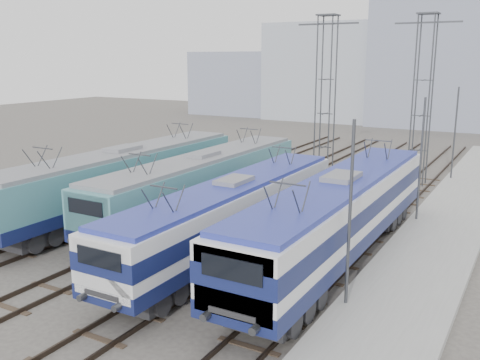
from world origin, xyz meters
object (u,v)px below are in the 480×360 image
mast_front (350,219)px  mast_rear (455,135)px  locomotive_center_right (232,211)px  locomotive_far_right (339,212)px  catenary_tower_east (423,92)px  mast_mid (421,162)px  locomotive_center_left (201,181)px  catenary_tower_west (326,91)px  locomotive_far_left (121,176)px

mast_front → mast_rear: bearing=90.0°
locomotive_center_right → locomotive_far_right: 4.78m
catenary_tower_east → mast_mid: size_ratio=1.71×
locomotive_center_left → catenary_tower_west: bearing=80.3°
catenary_tower_west → catenary_tower_east: bearing=17.1°
catenary_tower_west → mast_mid: bearing=-42.9°
mast_front → mast_mid: same height
locomotive_center_left → locomotive_far_right: 9.37m
locomotive_center_left → mast_mid: bearing=25.5°
catenary_tower_east → catenary_tower_west: bearing=-162.9°
locomotive_far_right → mast_rear: bearing=84.7°
locomotive_center_right → mast_mid: (6.35, 9.38, 1.30)m
locomotive_center_right → locomotive_far_right: (4.50, 1.60, 0.21)m
locomotive_center_left → mast_rear: mast_rear is taller
mast_mid → mast_rear: size_ratio=1.00×
locomotive_center_right → catenary_tower_east: (4.25, 19.38, 4.44)m
catenary_tower_east → locomotive_center_right: bearing=-102.4°
locomotive_far_left → locomotive_center_left: locomotive_far_left is taller
locomotive_far_left → mast_rear: 24.26m
locomotive_far_right → catenary_tower_east: (-0.25, 17.77, 4.24)m
catenary_tower_east → locomotive_center_left: bearing=-120.0°
mast_rear → locomotive_far_right: bearing=-95.3°
locomotive_far_left → locomotive_center_left: bearing=19.2°
locomotive_far_left → mast_rear: size_ratio=2.68×
catenary_tower_east → mast_rear: (2.10, 2.00, -3.14)m
locomotive_center_left → mast_front: bearing=-32.1°
locomotive_far_left → mast_front: size_ratio=2.68×
locomotive_far_right → catenary_tower_east: bearing=90.8°
mast_front → locomotive_center_left: bearing=147.9°
locomotive_far_left → mast_front: bearing=-18.9°
locomotive_center_left → mast_rear: size_ratio=2.56×
locomotive_center_right → mast_rear: mast_rear is taller
catenary_tower_east → mast_mid: 10.69m
locomotive_far_left → mast_front: mast_front is taller
catenary_tower_west → locomotive_far_left: bearing=-114.6°
catenary_tower_west → mast_rear: (8.60, 4.00, -3.14)m
locomotive_center_left → mast_rear: 20.36m
mast_rear → catenary_tower_east: bearing=-136.4°
locomotive_center_left → locomotive_center_right: 6.15m
locomotive_far_left → catenary_tower_west: (6.75, 14.75, 4.31)m
mast_mid → catenary_tower_west: bearing=137.1°
catenary_tower_east → locomotive_far_left: bearing=-128.3°
catenary_tower_east → mast_rear: catenary_tower_east is taller
locomotive_far_right → mast_mid: 8.07m
locomotive_far_left → locomotive_center_left: 4.77m
locomotive_far_left → locomotive_center_right: locomotive_far_left is taller
locomotive_far_left → catenary_tower_east: size_ratio=1.56×
locomotive_center_right → mast_front: size_ratio=2.45×
locomotive_center_right → catenary_tower_east: size_ratio=1.43×
catenary_tower_east → mast_front: catenary_tower_east is taller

